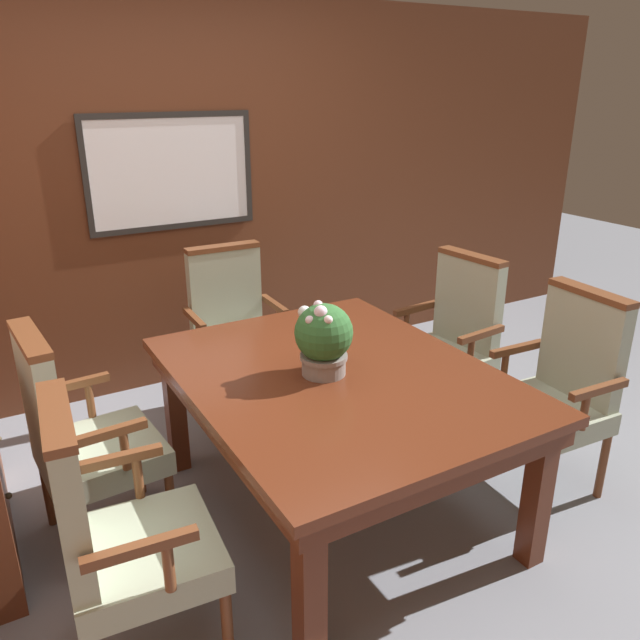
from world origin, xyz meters
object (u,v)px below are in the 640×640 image
Objects in this scene: chair_left_near at (116,531)px; potted_plant at (324,338)px; chair_head_far at (234,326)px; chair_right_near at (559,386)px; chair_left_far at (78,434)px; dining_table at (337,391)px; chair_right_far at (451,337)px.

potted_plant is at bearing -65.66° from chair_left_near.
chair_left_near is 1.00× the size of chair_head_far.
chair_head_far is 3.04× the size of potted_plant.
chair_right_near is at bearing -85.73° from chair_left_near.
chair_left_far is 1.11m from potted_plant.
chair_right_near is 2.23m from chair_left_far.
chair_right_near and chair_head_far have the same top height.
chair_left_near is 0.70m from chair_left_far.
dining_table is 1.11m from chair_right_far.
chair_head_far is at bearing 87.54° from potted_plant.
chair_right_near is at bearing -18.28° from dining_table.
chair_left_far is at bearing 4.23° from chair_left_near.
dining_table is 1.61× the size of chair_left_far.
chair_left_near and chair_head_far have the same top height.
chair_right_near is 1.00× the size of chair_head_far.
chair_right_far and chair_left_near have the same top height.
dining_table is 0.27m from potted_plant.
chair_left_far is (-1.05, 0.36, -0.09)m from dining_table.
chair_left_near is (-1.06, -0.34, -0.09)m from dining_table.
chair_left_near is (-2.09, -0.74, 0.00)m from chair_right_far.
potted_plant reaches higher than chair_right_near.
dining_table is 4.89× the size of potted_plant.
chair_head_far is 1.22m from potted_plant.
dining_table is at bearing -74.08° from chair_right_far.
chair_right_near is 1.23m from potted_plant.
chair_left_far is (-2.11, 0.71, 0.00)m from chair_right_near.
chair_left_near is 1.00× the size of chair_left_far.
chair_right_far is (1.03, 0.40, -0.09)m from dining_table.
chair_right_far and chair_left_far have the same top height.
chair_right_near is 1.00× the size of chair_left_near.
chair_right_far and chair_right_near have the same top height.
chair_left_far and chair_head_far have the same top height.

